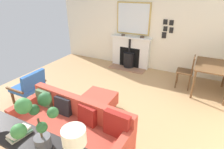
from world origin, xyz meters
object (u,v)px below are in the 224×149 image
(sofa, at_px, (71,128))
(console_table, at_px, (31,144))
(dining_table, at_px, (213,69))
(dining_chair_near_fireplace, at_px, (189,69))
(fireplace, at_px, (130,54))
(ottoman, at_px, (98,101))
(armchair_accent, at_px, (30,85))
(mantel_bowl_near, at_px, (123,35))
(table_lamp_far_end, at_px, (74,138))
(potted_plant, at_px, (35,120))
(book_stack, at_px, (20,133))
(mantel_bowl_far, at_px, (142,37))

(sofa, distance_m, console_table, 0.80)
(dining_table, distance_m, dining_chair_near_fireplace, 0.55)
(fireplace, xyz_separation_m, ottoman, (2.65, 0.34, -0.23))
(ottoman, xyz_separation_m, armchair_accent, (0.42, -1.56, 0.21))
(mantel_bowl_near, height_order, dining_table, mantel_bowl_near)
(sofa, height_order, console_table, sofa)
(table_lamp_far_end, bearing_deg, fireplace, -165.40)
(potted_plant, xyz_separation_m, dining_chair_near_fireplace, (-3.74, 1.26, -0.61))
(book_stack, bearing_deg, dining_chair_near_fireplace, 156.03)
(ottoman, relative_size, potted_plant, 1.01)
(ottoman, distance_m, dining_chair_near_fireplace, 2.53)
(dining_table, bearing_deg, armchair_accent, -57.00)
(sofa, xyz_separation_m, ottoman, (-1.03, -0.10, -0.12))
(console_table, relative_size, dining_chair_near_fireplace, 2.15)
(fireplace, relative_size, armchair_accent, 1.70)
(mantel_bowl_near, relative_size, book_stack, 0.40)
(sofa, height_order, dining_chair_near_fireplace, dining_chair_near_fireplace)
(mantel_bowl_near, distance_m, mantel_bowl_far, 0.65)
(book_stack, bearing_deg, mantel_bowl_far, 178.58)
(ottoman, bearing_deg, mantel_bowl_near, -166.92)
(sofa, height_order, ottoman, sofa)
(potted_plant, distance_m, book_stack, 0.54)
(table_lamp_far_end, xyz_separation_m, dining_chair_near_fireplace, (-3.72, 0.75, -0.56))
(fireplace, xyz_separation_m, mantel_bowl_near, (-0.03, -0.29, 0.60))
(dining_table, bearing_deg, ottoman, -47.14)
(mantel_bowl_far, height_order, sofa, mantel_bowl_far)
(console_table, bearing_deg, fireplace, -174.51)
(ottoman, xyz_separation_m, console_table, (1.77, 0.09, 0.44))
(mantel_bowl_far, relative_size, console_table, 0.07)
(mantel_bowl_far, relative_size, sofa, 0.06)
(mantel_bowl_far, xyz_separation_m, ottoman, (2.68, -0.03, -0.83))
(fireplace, xyz_separation_m, sofa, (3.68, 0.43, -0.11))
(fireplace, height_order, console_table, fireplace)
(sofa, height_order, book_stack, sofa)
(fireplace, relative_size, potted_plant, 2.02)
(ottoman, distance_m, potted_plant, 2.03)
(ottoman, height_order, console_table, console_table)
(book_stack, distance_m, dining_chair_near_fireplace, 4.08)
(sofa, relative_size, dining_table, 1.92)
(armchair_accent, xyz_separation_m, book_stack, (1.34, 1.47, 0.33))
(console_table, bearing_deg, mantel_bowl_near, -170.92)
(mantel_bowl_near, height_order, ottoman, mantel_bowl_near)
(ottoman, height_order, book_stack, book_stack)
(potted_plant, bearing_deg, console_table, -94.29)
(mantel_bowl_near, xyz_separation_m, dining_chair_near_fireplace, (0.72, 2.19, -0.52))
(dining_chair_near_fireplace, bearing_deg, console_table, -21.70)
(sofa, distance_m, armchair_accent, 1.76)
(ottoman, bearing_deg, table_lamp_far_end, 24.76)
(sofa, height_order, dining_table, sofa)
(table_lamp_far_end, bearing_deg, mantel_bowl_near, -162.09)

